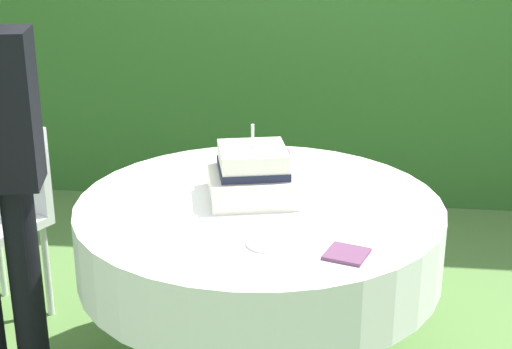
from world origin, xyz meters
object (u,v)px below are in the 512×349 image
(napkin_stack, at_px, (347,254))
(wedding_cake, at_px, (254,175))
(cake_table, at_px, (259,236))
(serving_plate_left, at_px, (284,161))
(garden_chair, at_px, (1,203))
(serving_plate_far, at_px, (223,167))
(serving_plate_near, at_px, (268,243))

(napkin_stack, bearing_deg, wedding_cake, 127.50)
(cake_table, xyz_separation_m, serving_plate_left, (0.05, 0.46, 0.14))
(garden_chair, bearing_deg, cake_table, -17.24)
(cake_table, distance_m, wedding_cake, 0.23)
(wedding_cake, distance_m, serving_plate_far, 0.34)
(serving_plate_far, bearing_deg, wedding_cake, -60.80)
(wedding_cake, distance_m, serving_plate_near, 0.43)
(napkin_stack, distance_m, garden_chair, 1.70)
(wedding_cake, height_order, serving_plate_near, wedding_cake)
(garden_chair, bearing_deg, serving_plate_near, -29.70)
(cake_table, distance_m, serving_plate_near, 0.38)
(napkin_stack, height_order, garden_chair, garden_chair)
(serving_plate_near, height_order, serving_plate_far, same)
(cake_table, relative_size, serving_plate_far, 10.62)
(cake_table, relative_size, garden_chair, 1.52)
(serving_plate_near, bearing_deg, serving_plate_far, 110.52)
(cake_table, relative_size, napkin_stack, 10.72)
(serving_plate_far, bearing_deg, serving_plate_near, -69.48)
(cake_table, xyz_separation_m, serving_plate_far, (-0.19, 0.34, 0.14))
(serving_plate_left, bearing_deg, cake_table, -96.28)
(cake_table, distance_m, serving_plate_far, 0.42)
(wedding_cake, distance_m, garden_chair, 1.23)
(wedding_cake, bearing_deg, serving_plate_left, 78.80)
(cake_table, height_order, wedding_cake, wedding_cake)
(wedding_cake, xyz_separation_m, serving_plate_left, (0.08, 0.40, -0.08))
(serving_plate_near, xyz_separation_m, garden_chair, (-1.25, 0.71, -0.22))
(serving_plate_far, xyz_separation_m, napkin_stack, (0.51, -0.75, 0.00))
(wedding_cake, xyz_separation_m, napkin_stack, (0.35, -0.46, -0.08))
(serving_plate_far, relative_size, napkin_stack, 1.01)
(wedding_cake, bearing_deg, garden_chair, 165.03)
(serving_plate_near, distance_m, serving_plate_left, 0.80)
(wedding_cake, relative_size, serving_plate_near, 2.65)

